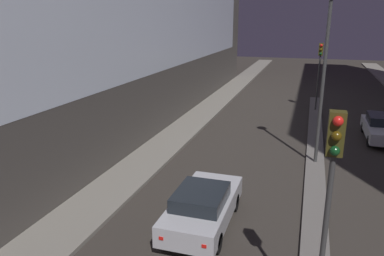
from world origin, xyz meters
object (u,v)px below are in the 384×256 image
Objects in this scene: traffic_light_near at (331,176)px; car_right_lane at (382,128)px; street_lamp at (328,35)px; car_left_lane at (203,206)px; traffic_light_mid at (320,62)px.

car_right_lane is (3.67, 15.74, -3.03)m from traffic_light_near.
car_right_lane is (3.67, 5.15, -5.38)m from street_lamp.
traffic_light_near is at bearing -90.00° from street_lamp.
traffic_light_near reaches higher than car_right_lane.
car_right_lane is at bearing 59.18° from car_left_lane.
traffic_light_mid is 7.87m from car_right_lane.
traffic_light_near is 22.00m from traffic_light_mid.
street_lamp is (0.00, -11.41, 2.35)m from traffic_light_mid.
car_left_lane is 0.95× the size of car_right_lane.
street_lamp is 1.74× the size of car_right_lane.
street_lamp is at bearing -90.00° from traffic_light_mid.
street_lamp is 1.84× the size of car_left_lane.
traffic_light_near is 1.13× the size of car_left_lane.
car_left_lane is at bearing -101.19° from traffic_light_mid.
traffic_light_near is at bearing -43.08° from car_left_lane.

